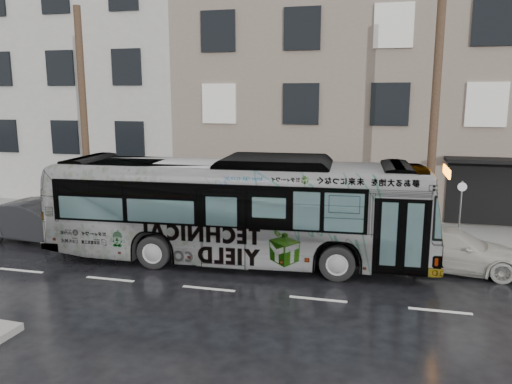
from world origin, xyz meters
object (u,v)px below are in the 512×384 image
utility_pole_rear (84,118)px  sign_post (460,214)px  dark_sedan (38,221)px  bus (237,209)px  utility_pole_front (434,122)px  white_sedan (450,249)px

utility_pole_rear → sign_post: bearing=0.0°
sign_post → dark_sedan: 15.87m
sign_post → bus: 8.12m
utility_pole_front → white_sedan: size_ratio=1.90×
utility_pole_rear → sign_post: 15.46m
bus → white_sedan: 7.04m
utility_pole_rear → white_sedan: utility_pole_rear is taller
white_sedan → dark_sedan: dark_sedan is taller
bus → white_sedan: bus is taller
dark_sedan → white_sedan: bearing=-85.7°
utility_pole_rear → white_sedan: bearing=-9.0°
utility_pole_front → dark_sedan: bearing=-169.5°
bus → sign_post: bearing=-70.8°
sign_post → bus: (-7.50, -3.09, 0.45)m
utility_pole_front → white_sedan: 4.61m
utility_pole_rear → white_sedan: (14.51, -2.31, -3.96)m
sign_post → bus: bearing=-157.6°
white_sedan → utility_pole_rear: bearing=87.3°
utility_pole_rear → white_sedan: 15.22m
utility_pole_front → bus: size_ratio=0.70×
utility_pole_front → sign_post: size_ratio=3.75×
utility_pole_rear → utility_pole_front: bearing=0.0°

